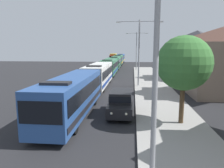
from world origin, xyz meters
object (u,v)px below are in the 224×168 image
object	(u,v)px
bus_tail_end	(121,58)
streetlamp_near	(156,54)
bus_fourth_in_line	(115,62)
bus_middle	(109,66)
white_suv	(121,102)
bus_rear	(118,60)
bus_second_in_line	(99,74)
streetlamp_mid	(139,46)
roadside_tree	(184,63)
box_truck_oncoming	(113,57)
streetlamp_far	(136,47)
bus_lead	(73,94)

from	to	relation	value
bus_tail_end	streetlamp_near	bearing A→B (deg)	-85.79
bus_fourth_in_line	bus_tail_end	bearing A→B (deg)	90.00
bus_middle	white_suv	bearing A→B (deg)	-81.75
bus_rear	streetlamp_near	bearing A→B (deg)	-84.88
bus_middle	bus_rear	size ratio (longest dim) A/B	1.07
bus_second_in_line	streetlamp_near	world-z (taller)	streetlamp_near
bus_rear	white_suv	xyz separation A→B (m)	(3.70, -51.50, -0.66)
bus_tail_end	streetlamp_mid	size ratio (longest dim) A/B	1.41
bus_middle	streetlamp_near	xyz separation A→B (m)	(5.40, -34.22, 3.31)
bus_middle	roadside_tree	world-z (taller)	roadside_tree
bus_rear	box_truck_oncoming	size ratio (longest dim) A/B	1.51
bus_rear	streetlamp_mid	size ratio (longest dim) A/B	1.27
bus_fourth_in_line	white_suv	world-z (taller)	bus_fourth_in_line
streetlamp_near	streetlamp_far	xyz separation A→B (m)	(0.00, 43.43, 0.43)
bus_fourth_in_line	bus_tail_end	xyz separation A→B (m)	(0.00, 26.03, 0.00)
bus_middle	streetlamp_near	world-z (taller)	streetlamp_near
bus_rear	roadside_tree	world-z (taller)	roadside_tree
bus_second_in_line	box_truck_oncoming	world-z (taller)	bus_second_in_line
bus_lead	bus_fourth_in_line	distance (m)	39.12
white_suv	bus_rear	bearing A→B (deg)	94.11
bus_middle	bus_fourth_in_line	xyz separation A→B (m)	(-0.00, 13.10, -0.00)
bus_rear	streetlamp_mid	xyz separation A→B (m)	(5.40, -38.51, 3.83)
bus_middle	streetlamp_mid	world-z (taller)	streetlamp_mid
streetlamp_mid	roadside_tree	world-z (taller)	streetlamp_mid
bus_rear	streetlamp_mid	distance (m)	39.07
box_truck_oncoming	streetlamp_far	xyz separation A→B (m)	(8.70, -34.27, 3.73)
bus_rear	roadside_tree	xyz separation A→B (m)	(7.95, -53.40, 2.54)
bus_fourth_in_line	box_truck_oncoming	world-z (taller)	bus_fourth_in_line
streetlamp_near	streetlamp_far	world-z (taller)	streetlamp_far
bus_lead	bus_tail_end	xyz separation A→B (m)	(0.00, 65.15, 0.00)
streetlamp_mid	streetlamp_far	bearing A→B (deg)	90.00
bus_rear	bus_tail_end	bearing A→B (deg)	90.00
box_truck_oncoming	roadside_tree	xyz separation A→B (m)	(11.26, -70.88, 2.53)
roadside_tree	box_truck_oncoming	bearing A→B (deg)	99.02
bus_tail_end	white_suv	xyz separation A→B (m)	(3.70, -64.63, -0.66)
streetlamp_far	roadside_tree	distance (m)	36.72
bus_middle	streetlamp_far	world-z (taller)	streetlamp_far
bus_fourth_in_line	white_suv	size ratio (longest dim) A/B	2.42
bus_fourth_in_line	streetlamp_far	world-z (taller)	streetlamp_far
bus_tail_end	white_suv	distance (m)	64.74
bus_second_in_line	box_truck_oncoming	xyz separation A→B (m)	(-3.30, 56.72, 0.01)
bus_tail_end	box_truck_oncoming	world-z (taller)	bus_tail_end
white_suv	streetlamp_near	size ratio (longest dim) A/B	0.59
bus_tail_end	roadside_tree	world-z (taller)	roadside_tree
bus_fourth_in_line	streetlamp_near	world-z (taller)	streetlamp_near
white_suv	streetlamp_far	bearing A→B (deg)	87.20
bus_fourth_in_line	box_truck_oncoming	size ratio (longest dim) A/B	1.54
bus_fourth_in_line	box_truck_oncoming	xyz separation A→B (m)	(-3.30, 30.38, 0.01)
bus_second_in_line	streetlamp_far	bearing A→B (deg)	76.48
bus_rear	bus_tail_end	world-z (taller)	same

